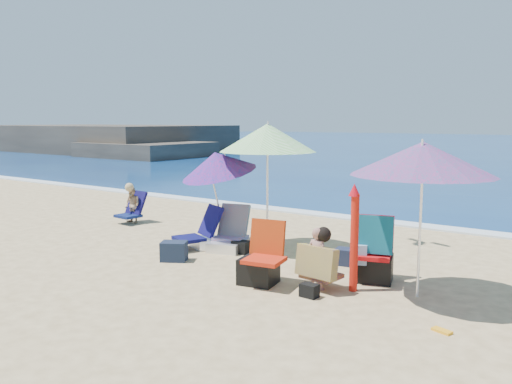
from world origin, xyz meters
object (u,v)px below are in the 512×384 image
Objects in this scene: chair_rainbow at (229,238)px; umbrella_striped at (268,138)px; umbrella_turquoise at (423,159)px; person_center at (318,259)px; umbrella_blue at (217,163)px; chair_navy at (204,236)px; camp_chair_right at (373,257)px; camp_chair_left at (260,265)px; furled_umbrella at (354,233)px; person_left at (132,205)px.

umbrella_striped is at bearing 39.31° from chair_rainbow.
umbrella_turquoise is 2.40× the size of person_center.
umbrella_blue is 1.34m from chair_rainbow.
person_center is (2.78, -0.90, 0.22)m from chair_navy.
person_center is (-0.47, -0.76, 0.06)m from camp_chair_right.
camp_chair_left is (1.85, -1.33, -1.24)m from umbrella_blue.
umbrella_turquoise is 2.29× the size of chair_rainbow.
umbrella_blue reaches higher than furled_umbrella.
person_left is (-3.74, 0.23, -1.55)m from umbrella_striped.
furled_umbrella is at bearing -13.76° from person_left.
umbrella_turquoise reaches higher than chair_navy.
umbrella_turquoise is 4.32m from chair_navy.
umbrella_turquoise is 2.12× the size of camp_chair_right.
camp_chair_left is at bearing -58.98° from umbrella_striped.
chair_rainbow is at bearing 170.00° from umbrella_turquoise.
person_center is at bearing -22.62° from umbrella_blue.
person_center is (-1.21, -0.39, -1.37)m from umbrella_turquoise.
furled_umbrella is 1.69× the size of person_center.
camp_chair_right is 1.08× the size of person_left.
camp_chair_right is at bearing 83.87° from furled_umbrella.
person_center is 5.77m from person_left.
furled_umbrella is at bearing 21.19° from camp_chair_left.
camp_chair_left is at bearing -158.81° from furled_umbrella.
camp_chair_right is at bearing -2.49° from chair_navy.
umbrella_turquoise is 1.11× the size of umbrella_blue.
person_center is (1.78, -1.44, -1.54)m from umbrella_striped.
umbrella_blue is 3.31m from camp_chair_right.
camp_chair_right reaches higher than camp_chair_left.
umbrella_striped is 1.01m from umbrella_blue.
umbrella_turquoise is at bearing 17.81° from camp_chair_left.
umbrella_blue reaches higher than person_left.
chair_rainbow is (0.48, 0.11, 0.01)m from chair_navy.
umbrella_turquoise is 1.87m from person_center.
person_left reaches higher than chair_rainbow.
furled_umbrella is at bearing -29.22° from umbrella_striped.
camp_chair_right is at bearing 153.81° from umbrella_turquoise.
umbrella_turquoise is 2.17× the size of chair_navy.
umbrella_blue is at bearing -157.29° from umbrella_striped.
chair_rainbow is at bearing -140.69° from umbrella_striped.
chair_rainbow is at bearing -11.52° from person_left.
umbrella_striped is 2.32× the size of camp_chair_right.
furled_umbrella is 1.63× the size of camp_chair_left.
chair_navy is at bearing 150.51° from camp_chair_left.
camp_chair_right is (2.25, -0.69, -1.60)m from umbrella_striped.
camp_chair_right is at bearing -5.28° from chair_rainbow.
person_left reaches higher than person_center.
umbrella_blue is 3.23m from furled_umbrella.
chair_navy is at bearing -130.60° from umbrella_blue.
chair_navy is at bearing 162.14° from person_center.
umbrella_blue is 2.59m from camp_chair_left.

